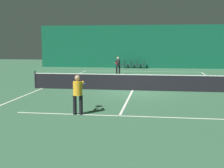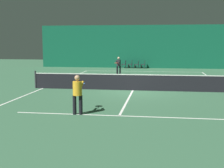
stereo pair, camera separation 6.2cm
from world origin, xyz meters
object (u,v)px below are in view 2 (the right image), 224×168
player_near (78,91)px  courtside_chair_2 (137,64)px  courtside_chair_3 (144,64)px  courtside_chair_1 (131,64)px  courtside_chair_0 (124,64)px  tennis_net (133,82)px  player_far (119,64)px

player_near → courtside_chair_2: (0.85, 21.74, -0.41)m
courtside_chair_2 → courtside_chair_3: same height
courtside_chair_1 → courtside_chair_0: bearing=-90.0°
courtside_chair_2 → courtside_chair_3: size_ratio=1.00×
player_near → courtside_chair_0: size_ratio=1.83×
tennis_net → player_near: 6.57m
courtside_chair_2 → courtside_chair_1: bearing=-90.0°
tennis_net → courtside_chair_1: (-1.47, 15.38, -0.03)m
player_near → courtside_chair_1: size_ratio=1.83×
courtside_chair_1 → courtside_chair_2: bearing=90.0°
player_far → player_near: bearing=4.4°
courtside_chair_0 → tennis_net: bearing=8.0°
tennis_net → courtside_chair_1: tennis_net is taller
player_far → courtside_chair_0: bearing=-174.8°
player_near → player_far: bearing=-4.1°
tennis_net → courtside_chair_1: bearing=95.5°
player_near → courtside_chair_1: player_near is taller
player_near → player_far: player_near is taller
player_near → player_far: (-0.29, 14.83, -0.00)m
player_near → courtside_chair_1: bearing=-5.7°
player_near → courtside_chair_3: size_ratio=1.83×
tennis_net → courtside_chair_0: 15.54m
courtside_chair_1 → courtside_chair_3: (1.38, 0.00, 0.00)m
courtside_chair_2 → courtside_chair_0: bearing=-90.0°
tennis_net → player_near: size_ratio=7.79×
player_near → courtside_chair_0: 21.75m
player_far → courtside_chair_3: bearing=168.4°
player_far → courtside_chair_2: (1.14, 6.91, -0.41)m
player_far → tennis_net: bearing=16.0°
courtside_chair_0 → courtside_chair_2: (1.38, 0.00, 0.00)m
tennis_net → courtside_chair_3: bearing=90.4°
tennis_net → player_near: (-1.64, -6.35, 0.39)m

